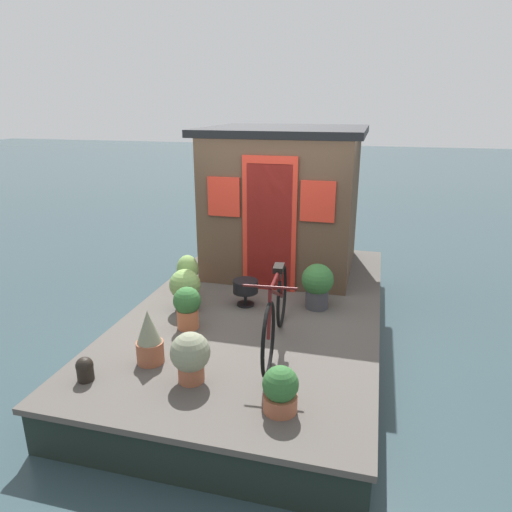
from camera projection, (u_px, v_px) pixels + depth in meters
ground_plane at (260, 339)px, 6.07m from camera, size 60.00×60.00×0.00m
houseboat_deck at (260, 322)px, 5.99m from camera, size 5.20×2.96×0.51m
houseboat_cabin at (284, 199)px, 6.95m from camera, size 2.17×2.27×2.10m
bicycle at (276, 312)px, 4.75m from camera, size 1.73×0.50×0.85m
potted_plant_geranium at (188, 275)px, 6.08m from camera, size 0.28×0.28×0.55m
potted_plant_lavender at (317, 284)px, 5.70m from camera, size 0.39×0.39×0.57m
potted_plant_succulent at (280, 390)px, 3.79m from camera, size 0.30×0.30×0.40m
potted_plant_rosemary at (149, 338)px, 4.50m from camera, size 0.27×0.27×0.55m
potted_plant_mint at (187, 306)px, 5.20m from camera, size 0.31×0.31×0.49m
potted_plant_sage at (190, 355)px, 4.19m from camera, size 0.37×0.37×0.48m
potted_plant_fern at (185, 288)px, 5.66m from camera, size 0.38×0.38×0.52m
charcoal_grill at (245, 288)px, 5.80m from camera, size 0.31×0.31×0.33m
mooring_bollard at (85, 369)px, 4.24m from camera, size 0.16×0.16×0.23m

